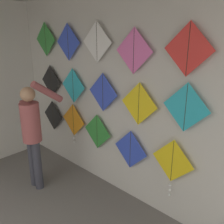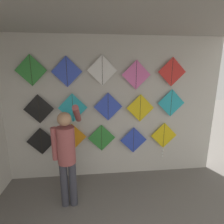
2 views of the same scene
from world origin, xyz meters
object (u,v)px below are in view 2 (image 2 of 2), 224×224
object	(u,v)px
kite_8	(140,108)
kite_13	(136,75)
shopkeeper	(67,152)
kite_2	(102,138)
kite_10	(31,70)
kite_11	(67,72)
kite_5	(39,109)
kite_9	(171,103)
kite_3	(133,140)
kite_14	(172,72)
kite_12	(102,70)
kite_4	(164,137)
kite_1	(72,138)
kite_0	(41,141)
kite_7	(108,107)
kite_6	(73,108)

from	to	relation	value
kite_8	kite_13	world-z (taller)	kite_13
shopkeeper	kite_2	size ratio (longest dim) A/B	3.05
kite_10	kite_11	distance (m)	0.62
kite_5	kite_9	distance (m)	2.56
kite_3	kite_2	bearing A→B (deg)	180.00
kite_10	kite_14	distance (m)	2.59
kite_12	kite_8	bearing A→B (deg)	0.00
kite_4	kite_11	distance (m)	2.33
kite_1	kite_4	size ratio (longest dim) A/B	0.91
kite_0	kite_14	bearing A→B (deg)	0.00
kite_12	kite_0	bearing A→B (deg)	180.00
kite_11	kite_14	xyz separation A→B (m)	(1.98, 0.00, -0.01)
kite_3	kite_13	size ratio (longest dim) A/B	1.00
kite_7	kite_13	world-z (taller)	kite_13
kite_2	kite_5	size ratio (longest dim) A/B	1.00
kite_5	kite_6	bearing A→B (deg)	0.00
kite_8	kite_6	bearing A→B (deg)	180.00
kite_2	kite_6	world-z (taller)	kite_6
kite_4	kite_0	bearing A→B (deg)	179.98
shopkeeper	kite_7	world-z (taller)	kite_7
kite_6	kite_13	distance (m)	1.35
kite_1	kite_13	bearing A→B (deg)	0.03
kite_6	kite_7	bearing A→B (deg)	0.00
kite_7	kite_5	bearing A→B (deg)	180.00
kite_3	kite_8	world-z (taller)	kite_8
kite_11	kite_5	bearing A→B (deg)	180.00
kite_8	kite_11	bearing A→B (deg)	180.00
kite_9	kite_14	distance (m)	0.61
kite_7	kite_8	world-z (taller)	kite_7
kite_7	kite_9	distance (m)	1.27
shopkeeper	kite_10	bearing A→B (deg)	130.95
kite_1	kite_2	bearing A→B (deg)	0.07
kite_7	kite_8	distance (m)	0.64
shopkeeper	kite_2	world-z (taller)	shopkeeper
kite_6	kite_11	bearing A→B (deg)	180.00
kite_6	kite_13	size ratio (longest dim) A/B	1.00
kite_10	kite_14	bearing A→B (deg)	0.00
kite_6	kite_13	xyz separation A→B (m)	(1.21, 0.00, 0.61)
kite_0	kite_9	world-z (taller)	kite_9
kite_1	kite_9	bearing A→B (deg)	0.02
kite_1	kite_2	world-z (taller)	kite_1
kite_2	kite_7	world-z (taller)	kite_7
kite_3	kite_13	bearing A→B (deg)	0.00
kite_1	kite_14	world-z (taller)	kite_14
kite_0	kite_5	bearing A→B (deg)	0.00
kite_7	kite_10	world-z (taller)	kite_10
kite_11	kite_13	size ratio (longest dim) A/B	1.00
shopkeeper	kite_11	bearing A→B (deg)	92.78
kite_5	kite_1	bearing A→B (deg)	-0.07
kite_4	kite_7	size ratio (longest dim) A/B	1.38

